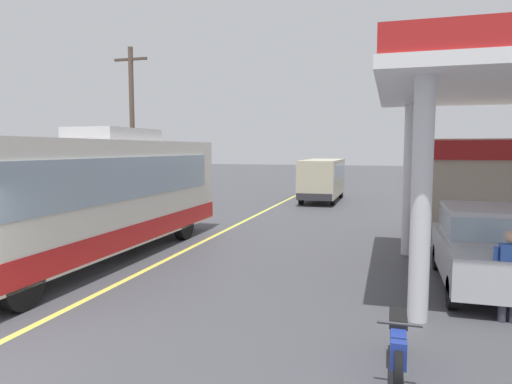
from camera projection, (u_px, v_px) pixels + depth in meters
name	position (u px, v px, depth m)	size (l,w,h in m)	color
ground	(280.00, 203.00, 25.86)	(120.00, 120.00, 0.00)	#424247
lane_divider_stripe	(255.00, 216.00, 21.09)	(0.16, 50.00, 0.01)	#D8CC4C
coach_bus_main	(95.00, 198.00, 12.62)	(2.60, 11.04, 3.69)	silver
car_at_pump	(481.00, 243.00, 10.05)	(1.70, 4.20, 1.82)	#B2B2B7
minibus_opposing_lane	(322.00, 176.00, 26.88)	(2.04, 6.13, 2.44)	#BFB799
motorcycle_parked_forecourt	(398.00, 341.00, 6.31)	(0.55, 1.80, 0.92)	black
pedestrian_by_shop	(510.00, 271.00, 8.07)	(0.55, 0.22, 1.66)	#33333F
utility_pole_roadside	(132.00, 126.00, 22.99)	(1.80, 0.24, 8.13)	brown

